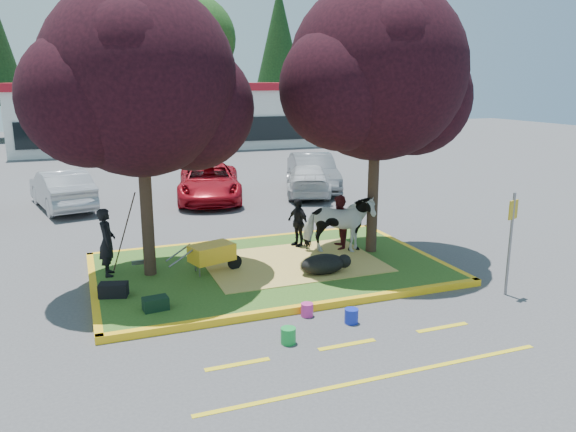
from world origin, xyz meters
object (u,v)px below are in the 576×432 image
object	(u,v)px
wheelbarrow	(212,253)
calf	(323,264)
handler	(107,242)
sign_post	(511,234)
cow	(338,224)
bucket_blue	(351,316)
car_silver	(62,189)
bucket_green	(288,336)
bucket_pink	(307,310)

from	to	relation	value
wheelbarrow	calf	bearing A→B (deg)	-40.81
handler	sign_post	size ratio (longest dim) A/B	0.70
cow	bucket_blue	distance (m)	4.13
sign_post	car_silver	bearing A→B (deg)	106.88
handler	bucket_blue	size ratio (longest dim) A/B	5.53
handler	wheelbarrow	size ratio (longest dim) A/B	0.88
sign_post	handler	bearing A→B (deg)	134.60
calf	wheelbarrow	bearing A→B (deg)	161.93
car_silver	handler	bearing A→B (deg)	84.71
sign_post	cow	bearing A→B (deg)	103.16
bucket_green	bucket_blue	distance (m)	1.48
bucket_green	bucket_pink	size ratio (longest dim) A/B	1.10
wheelbarrow	car_silver	xyz separation A→B (m)	(-3.38, 9.21, 0.11)
handler	bucket_green	size ratio (longest dim) A/B	5.45
bucket_blue	car_silver	bearing A→B (deg)	112.66
calf	wheelbarrow	world-z (taller)	wheelbarrow
calf	wheelbarrow	distance (m)	2.60
wheelbarrow	sign_post	bearing A→B (deg)	-47.17
cow	calf	world-z (taller)	cow
calf	wheelbarrow	size ratio (longest dim) A/B	0.60
cow	handler	world-z (taller)	handler
sign_post	car_silver	world-z (taller)	sign_post
cow	sign_post	bearing A→B (deg)	-127.71
handler	bucket_pink	distance (m)	5.01
handler	sign_post	xyz separation A→B (m)	(8.00, -3.95, 0.44)
bucket_pink	bucket_blue	distance (m)	0.90
bucket_blue	wheelbarrow	bearing A→B (deg)	118.97
cow	bucket_green	bearing A→B (deg)	164.38
bucket_green	bucket_pink	world-z (taller)	bucket_green
cow	bucket_green	distance (m)	5.14
sign_post	calf	bearing A→B (deg)	126.82
bucket_green	bucket_pink	xyz separation A→B (m)	(0.77, 0.97, -0.01)
handler	car_silver	distance (m)	8.63
car_silver	bucket_blue	bearing A→B (deg)	100.12
wheelbarrow	sign_post	xyz separation A→B (m)	(5.71, -3.29, 0.76)
cow	sign_post	size ratio (longest dim) A/B	0.80
bucket_pink	bucket_green	bearing A→B (deg)	-128.18
cow	bucket_pink	size ratio (longest dim) A/B	6.87
bucket_pink	car_silver	bearing A→B (deg)	110.95
wheelbarrow	bucket_green	bearing A→B (deg)	-100.30
bucket_pink	cow	bearing A→B (deg)	55.23
cow	wheelbarrow	distance (m)	3.45
cow	calf	distance (m)	1.80
cow	calf	bearing A→B (deg)	162.68
calf	cow	bearing A→B (deg)	58.23
wheelbarrow	bucket_blue	world-z (taller)	wheelbarrow
sign_post	car_silver	size ratio (longest dim) A/B	0.51
sign_post	bucket_green	size ratio (longest dim) A/B	7.78
cow	bucket_pink	distance (m)	3.92
wheelbarrow	cow	bearing A→B (deg)	-11.61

